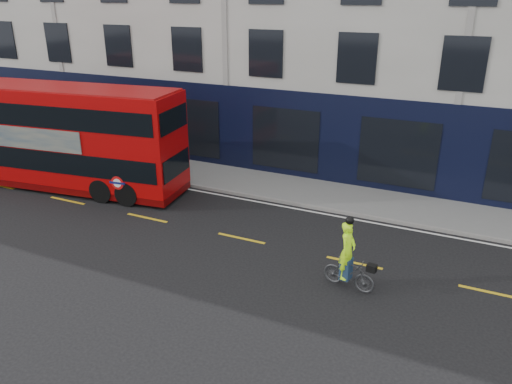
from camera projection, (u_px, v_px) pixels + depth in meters
The scene contains 8 objects.
ground at pixel (122, 234), 17.66m from camera, with size 120.00×120.00×0.00m, color black.
pavement at pixel (213, 176), 23.10m from camera, with size 60.00×3.00×0.12m, color gray.
kerb at pixel (196, 186), 21.84m from camera, with size 60.00×0.12×0.13m, color gray.
building_terrace at pixel (270, 2), 25.76m from camera, with size 50.00×10.07×15.00m.
road_edge_line at pixel (192, 190), 21.61m from camera, with size 58.00×0.10×0.01m, color silver.
lane_dashes at pixel (147, 218), 18.92m from camera, with size 58.00×0.12×0.01m, color gold, non-canonical shape.
bus at pixel (61, 137), 21.23m from camera, with size 11.11×3.80×4.40m.
cyclist at pixel (348, 264), 14.19m from camera, with size 1.62×0.70×2.24m.
Camera 1 is at (11.03, -12.33, 7.95)m, focal length 35.00 mm.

